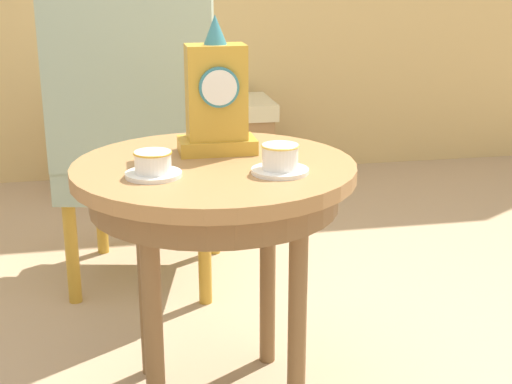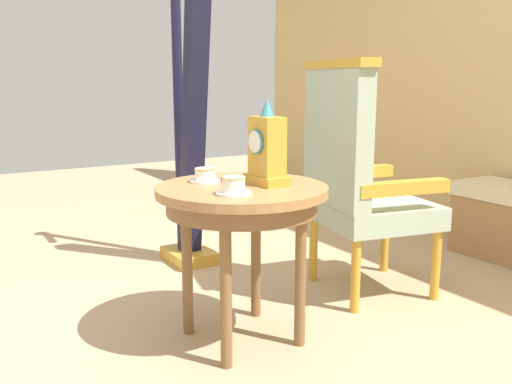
{
  "view_description": "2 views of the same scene",
  "coord_description": "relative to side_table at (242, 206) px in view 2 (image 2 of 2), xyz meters",
  "views": [
    {
      "loc": [
        -0.21,
        -1.61,
        1.1
      ],
      "look_at": [
        0.1,
        -0.0,
        0.58
      ],
      "focal_mm": 51.24,
      "sensor_mm": 36.0,
      "label": 1
    },
    {
      "loc": [
        1.82,
        -1.01,
        1.04
      ],
      "look_at": [
        -0.02,
        0.12,
        0.6
      ],
      "focal_mm": 38.3,
      "sensor_mm": 36.0,
      "label": 2
    }
  ],
  "objects": [
    {
      "name": "ground_plane",
      "position": [
        -0.01,
        -0.04,
        -0.56
      ],
      "size": [
        10.0,
        10.0,
        0.0
      ],
      "primitive_type": "plane",
      "color": "tan"
    },
    {
      "name": "mantel_clock",
      "position": [
        0.02,
        0.1,
        0.21
      ],
      "size": [
        0.19,
        0.11,
        0.34
      ],
      "color": "gold",
      "rests_on": "side_table"
    },
    {
      "name": "harp",
      "position": [
        -0.99,
        0.23,
        0.15
      ],
      "size": [
        0.4,
        0.24,
        1.77
      ],
      "color": "gold",
      "rests_on": "ground"
    },
    {
      "name": "teacup_left",
      "position": [
        -0.15,
        -0.09,
        0.11
      ],
      "size": [
        0.13,
        0.13,
        0.06
      ],
      "color": "white",
      "rests_on": "side_table"
    },
    {
      "name": "side_table",
      "position": [
        0.0,
        0.0,
        0.0
      ],
      "size": [
        0.67,
        0.67,
        0.64
      ],
      "color": "#9E7042",
      "rests_on": "ground"
    },
    {
      "name": "armchair",
      "position": [
        -0.15,
        0.73,
        0.03
      ],
      "size": [
        0.64,
        0.63,
        1.14
      ],
      "color": "#9EB299",
      "rests_on": "ground"
    },
    {
      "name": "teacup_right",
      "position": [
        0.13,
        -0.11,
        0.11
      ],
      "size": [
        0.13,
        0.13,
        0.07
      ],
      "color": "white",
      "rests_on": "side_table"
    }
  ]
}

